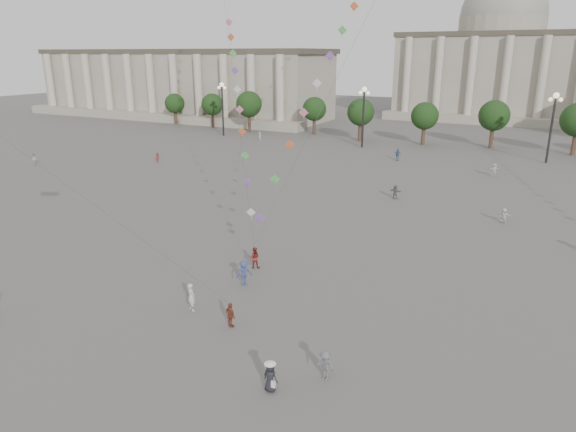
% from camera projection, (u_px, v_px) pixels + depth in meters
% --- Properties ---
extents(ground, '(360.00, 360.00, 0.00)m').
position_uv_depth(ground, '(184.00, 379.00, 26.77)').
color(ground, '#54514F').
rests_on(ground, ground).
extents(hall_west, '(84.00, 26.22, 17.20)m').
position_uv_depth(hall_west, '(179.00, 84.00, 136.50)').
color(hall_west, gray).
rests_on(hall_west, ground).
extents(hall_central, '(48.30, 34.30, 35.50)m').
position_uv_depth(hall_central, '(497.00, 61.00, 131.85)').
color(hall_central, gray).
rests_on(hall_central, ground).
extents(tree_row, '(137.12, 5.12, 8.00)m').
position_uv_depth(tree_row, '(459.00, 117.00, 91.17)').
color(tree_row, '#3A271D').
rests_on(tree_row, ground).
extents(lamp_post_far_west, '(2.00, 0.90, 10.65)m').
position_uv_depth(lamp_post_far_west, '(222.00, 99.00, 103.48)').
color(lamp_post_far_west, '#262628').
rests_on(lamp_post_far_west, ground).
extents(lamp_post_mid_west, '(2.00, 0.90, 10.65)m').
position_uv_depth(lamp_post_mid_west, '(364.00, 106.00, 90.36)').
color(lamp_post_mid_west, '#262628').
rests_on(lamp_post_mid_west, ground).
extents(lamp_post_mid_east, '(2.00, 0.90, 10.65)m').
position_uv_depth(lamp_post_mid_east, '(553.00, 115.00, 77.24)').
color(lamp_post_mid_east, '#262628').
rests_on(lamp_post_mid_east, ground).
extents(person_crowd_0, '(1.17, 0.90, 1.85)m').
position_uv_depth(person_crowd_0, '(397.00, 155.00, 80.87)').
color(person_crowd_0, '#31496E').
rests_on(person_crowd_0, ground).
extents(person_crowd_1, '(1.13, 1.11, 1.84)m').
position_uv_depth(person_crowd_1, '(35.00, 159.00, 77.63)').
color(person_crowd_1, '#B1B0AD').
rests_on(person_crowd_1, ground).
extents(person_crowd_2, '(0.91, 1.12, 1.51)m').
position_uv_depth(person_crowd_2, '(158.00, 158.00, 79.53)').
color(person_crowd_2, maroon).
rests_on(person_crowd_2, ground).
extents(person_crowd_4, '(1.60, 1.51, 1.80)m').
position_uv_depth(person_crowd_4, '(494.00, 170.00, 70.47)').
color(person_crowd_4, silver).
rests_on(person_crowd_4, ground).
extents(person_crowd_6, '(1.13, 0.74, 1.64)m').
position_uv_depth(person_crowd_6, '(325.00, 365.00, 26.53)').
color(person_crowd_6, '#59595D').
rests_on(person_crowd_6, ground).
extents(person_crowd_7, '(1.46, 0.68, 1.52)m').
position_uv_depth(person_crowd_7, '(504.00, 215.00, 51.22)').
color(person_crowd_7, silver).
rests_on(person_crowd_7, ground).
extents(person_crowd_10, '(0.65, 0.72, 1.64)m').
position_uv_depth(person_crowd_10, '(260.00, 136.00, 99.45)').
color(person_crowd_10, silver).
rests_on(person_crowd_10, ground).
extents(person_crowd_12, '(1.63, 0.84, 1.68)m').
position_uv_depth(person_crowd_12, '(395.00, 192.00, 59.67)').
color(person_crowd_12, slate).
rests_on(person_crowd_12, ground).
extents(person_crowd_13, '(0.83, 0.71, 1.92)m').
position_uv_depth(person_crowd_13, '(191.00, 297.00, 33.67)').
color(person_crowd_13, beige).
rests_on(person_crowd_13, ground).
extents(tourist_0, '(1.04, 0.76, 1.63)m').
position_uv_depth(tourist_0, '(231.00, 315.00, 31.63)').
color(tourist_0, brown).
rests_on(tourist_0, ground).
extents(kite_flyer_0, '(1.02, 0.92, 1.73)m').
position_uv_depth(kite_flyer_0, '(255.00, 258.00, 40.41)').
color(kite_flyer_0, maroon).
rests_on(kite_flyer_0, ground).
extents(kite_flyer_1, '(1.36, 1.42, 1.94)m').
position_uv_depth(kite_flyer_1, '(244.00, 273.00, 37.33)').
color(kite_flyer_1, navy).
rests_on(kite_flyer_1, ground).
extents(hat_person, '(0.80, 0.60, 1.69)m').
position_uv_depth(hat_person, '(270.00, 376.00, 25.59)').
color(hat_person, black).
rests_on(hat_person, ground).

